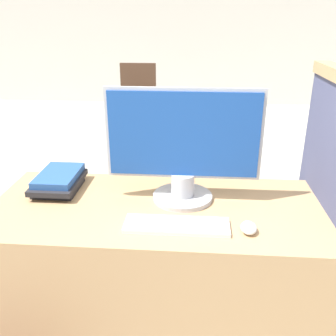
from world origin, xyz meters
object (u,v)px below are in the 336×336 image
object	(u,v)px
monitor	(183,147)
mouse	(249,228)
book_stack	(59,181)
keyboard	(177,225)
far_chair	(137,101)

from	to	relation	value
monitor	mouse	xyz separation A→B (m)	(0.25, -0.25, -0.22)
monitor	book_stack	size ratio (longest dim) A/B	2.28
monitor	mouse	world-z (taller)	monitor
mouse	keyboard	bearing A→B (deg)	177.30
keyboard	mouse	world-z (taller)	mouse
mouse	far_chair	size ratio (longest dim) A/B	0.08
monitor	mouse	size ratio (longest dim) A/B	7.84
keyboard	book_stack	xyz separation A→B (m)	(-0.55, 0.29, 0.03)
mouse	book_stack	size ratio (longest dim) A/B	0.29
book_stack	far_chair	size ratio (longest dim) A/B	0.29
keyboard	monitor	bearing A→B (deg)	87.13
keyboard	far_chair	world-z (taller)	far_chair
book_stack	far_chair	bearing A→B (deg)	92.26
monitor	far_chair	world-z (taller)	monitor
mouse	far_chair	bearing A→B (deg)	105.65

